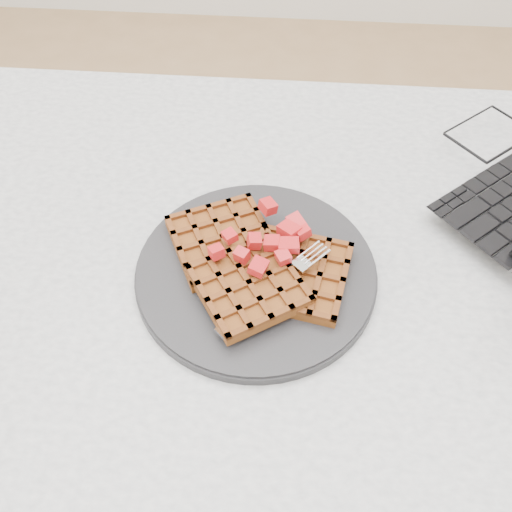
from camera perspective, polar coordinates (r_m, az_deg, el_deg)
name	(u,v)px	position (r m, az deg, el deg)	size (l,w,h in m)	color
ground	(282,465)	(1.40, 2.58, -20.14)	(4.00, 4.00, 0.00)	tan
table	(297,313)	(0.82, 4.14, -5.68)	(1.20, 0.80, 0.75)	silver
plate	(256,272)	(0.71, 0.00, -1.63)	(0.30, 0.30, 0.02)	black
waffles	(256,265)	(0.69, -0.01, -0.91)	(0.24, 0.23, 0.03)	brown
strawberry_pile	(256,249)	(0.67, 0.00, 0.75)	(0.15, 0.15, 0.02)	#A80006
fork	(281,288)	(0.68, 2.56, -3.25)	(0.02, 0.18, 0.02)	silver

